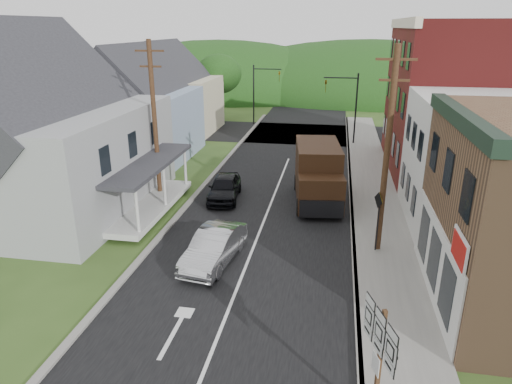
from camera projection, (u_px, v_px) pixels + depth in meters
The scene contains 24 objects.
ground at pixel (241, 279), 18.41m from camera, with size 120.00×120.00×0.00m, color #2D4719.
road at pixel (274, 195), 27.66m from camera, with size 9.00×90.00×0.02m, color black.
cross_road at pixel (299, 133), 43.38m from camera, with size 60.00×9.00×0.02m, color black.
sidewalk_right at pixel (377, 212), 24.82m from camera, with size 2.80×55.00×0.15m, color slate.
curb_right at pixel (352, 211), 25.04m from camera, with size 0.20×55.00×0.15m, color slate.
curb_left at pixel (191, 201), 26.54m from camera, with size 0.30×55.00×0.12m, color slate.
storefront_white at pixel (496, 164), 22.38m from camera, with size 8.00×7.00×6.50m, color silver.
storefront_red at pixel (456, 99), 30.57m from camera, with size 8.00×12.00×10.00m, color maroon.
house_gray at pixel (44, 133), 24.46m from camera, with size 10.20×12.24×8.35m.
house_blue at pixel (144, 109), 34.66m from camera, with size 7.14×8.16×7.28m.
house_cream at pixel (178, 93), 43.07m from camera, with size 7.14×8.16×7.28m.
utility_pole_right at pixel (387, 152), 19.13m from camera, with size 1.60×0.26×9.00m.
utility_pole_left at pixel (155, 121), 25.27m from camera, with size 1.60×0.26×9.00m.
traffic_signal_right at pixel (348, 100), 38.15m from camera, with size 2.87×0.20×6.00m.
traffic_signal_left at pixel (260, 88), 46.03m from camera, with size 2.87×0.20×6.00m.
tree_left_b at pixel (29, 101), 30.61m from camera, with size 4.80×4.80×6.94m.
tree_left_c at pixel (66, 73), 37.97m from camera, with size 5.80×5.80×8.41m.
tree_left_d at pixel (219, 74), 47.80m from camera, with size 4.80×4.80×6.94m.
forested_ridge at pixel (315, 93), 69.29m from camera, with size 90.00×30.00×16.00m, color #18350F.
silver_sedan at pixel (214, 247), 19.47m from camera, with size 1.53×4.40×1.45m, color #B0B0B5.
dark_sedan at pixel (224, 188), 26.72m from camera, with size 1.69×4.20×1.43m, color black.
delivery_van at pixel (318, 174), 25.94m from camera, with size 3.09×6.18×3.32m.
route_sign_cluster at pixel (379, 351), 10.99m from camera, with size 0.64×1.79×3.26m.
warning_sign at pixel (378, 213), 19.92m from camera, with size 0.30×0.72×2.78m.
Camera 1 is at (3.40, -15.73, 9.63)m, focal length 32.00 mm.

